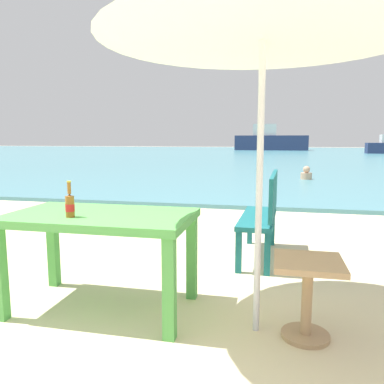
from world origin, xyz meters
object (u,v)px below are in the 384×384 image
at_px(side_table_wood, 307,287).
at_px(swimmer_person, 306,174).
at_px(beer_bottle_amber, 70,204).
at_px(boat_sailboat, 270,141).
at_px(patio_umbrella, 264,10).
at_px(picnic_table_green, 101,227).
at_px(bench_teal_center, 264,210).

xyz_separation_m(side_table_wood, swimmer_person, (0.71, 9.66, -0.11)).
xyz_separation_m(beer_bottle_amber, boat_sailboat, (0.79, 40.01, 0.24)).
distance_m(patio_umbrella, side_table_wood, 1.80).
height_order(beer_bottle_amber, swimmer_person, beer_bottle_amber).
bearing_deg(boat_sailboat, patio_umbrella, -89.20).
bearing_deg(swimmer_person, picnic_table_green, -103.20).
bearing_deg(swimmer_person, bench_teal_center, -97.47).
bearing_deg(bench_teal_center, picnic_table_green, -127.26).
bearing_deg(side_table_wood, boat_sailboat, 91.27).
distance_m(picnic_table_green, patio_umbrella, 1.89).
xyz_separation_m(patio_umbrella, bench_teal_center, (-0.00, 1.66, -1.58)).
distance_m(beer_bottle_amber, swimmer_person, 10.02).
height_order(patio_umbrella, bench_teal_center, patio_umbrella).
distance_m(beer_bottle_amber, patio_umbrella, 1.85).
height_order(picnic_table_green, patio_umbrella, patio_umbrella).
bearing_deg(patio_umbrella, swimmer_person, 83.82).
bearing_deg(bench_teal_center, beer_bottle_amber, -127.62).
distance_m(picnic_table_green, bench_teal_center, 1.97).
bearing_deg(picnic_table_green, patio_umbrella, -4.41).
bearing_deg(picnic_table_green, boat_sailboat, 89.09).
xyz_separation_m(picnic_table_green, beer_bottle_amber, (-0.15, -0.17, 0.20)).
height_order(picnic_table_green, boat_sailboat, boat_sailboat).
height_order(patio_umbrella, swimmer_person, patio_umbrella).
bearing_deg(patio_umbrella, picnic_table_green, 175.59).
xyz_separation_m(patio_umbrella, swimmer_person, (1.04, 9.63, -1.88)).
distance_m(patio_umbrella, bench_teal_center, 2.29).
distance_m(picnic_table_green, beer_bottle_amber, 0.31).
height_order(bench_teal_center, boat_sailboat, boat_sailboat).
xyz_separation_m(beer_bottle_amber, bench_teal_center, (1.34, 1.74, -0.31)).
xyz_separation_m(picnic_table_green, bench_teal_center, (1.19, 1.57, -0.11)).
distance_m(picnic_table_green, side_table_wood, 1.56).
distance_m(side_table_wood, boat_sailboat, 39.98).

